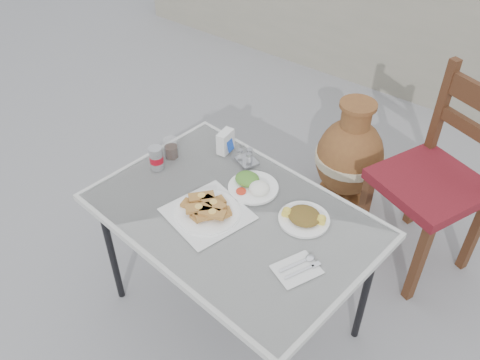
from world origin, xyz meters
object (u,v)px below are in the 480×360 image
Objects in this scene: salad_chopped_plate at (304,217)px; terracotta_urn at (349,158)px; salad_rice_plate at (253,185)px; napkin_holder at (225,142)px; pide_plate at (207,209)px; condiment_caddy at (247,158)px; cafe_table at (233,221)px; soda_can at (156,158)px; cola_glass at (171,149)px; chair at (438,178)px.

salad_chopped_plate is 0.30× the size of terracotta_urn.
napkin_holder is at bearing 152.26° from salad_rice_plate.
pide_plate is 0.39m from salad_chopped_plate.
salad_chopped_plate is 0.44m from condiment_caddy.
salad_rice_plate is 0.28m from salad_chopped_plate.
pide_plate is 3.00× the size of condiment_caddy.
terracotta_urn is at bearing 89.46° from cafe_table.
napkin_holder is at bearing 60.22° from soda_can.
salad_rice_plate is at bearing -92.25° from terracotta_urn.
salad_chopped_plate is 0.57m from napkin_holder.
salad_chopped_plate is 1.86× the size of soda_can.
terracotta_urn is at bearing 85.63° from pide_plate.
salad_chopped_plate is at bearing 32.11° from pide_plate.
terracotta_urn is (0.04, 0.92, -0.40)m from salad_rice_plate.
pide_plate is 0.53× the size of terracotta_urn.
chair reaches higher than cola_glass.
terracotta_urn is at bearing 64.04° from cola_glass.
salad_rice_plate is 0.44m from cola_glass.
soda_can is at bearing 177.25° from cafe_table.
cafe_table is 0.19m from salad_rice_plate.
cafe_table is 5.88× the size of salad_chopped_plate.
terracotta_urn is (0.46, 1.07, -0.44)m from soda_can.
napkin_holder reaches higher than terracotta_urn.
salad_rice_plate reaches higher than cafe_table.
cola_glass is 0.09× the size of chair.
soda_can is 1.24m from terracotta_urn.
salad_rice_plate is at bearing 98.46° from cafe_table.
pide_plate is 1.67× the size of salad_rice_plate.
chair is at bearing 59.70° from cafe_table.
cola_glass is at bearing 93.87° from soda_can.
cola_glass is (-0.71, -0.02, 0.02)m from salad_chopped_plate.
salad_chopped_plate is at bearing -6.44° from salad_rice_plate.
cafe_table is 1.14m from terracotta_urn.
soda_can is (-0.37, 0.09, 0.03)m from pide_plate.
salad_rice_plate is 2.03× the size of napkin_holder.
chair is (1.00, 0.91, -0.21)m from soda_can.
cola_glass is at bearing -138.83° from napkin_holder.
cafe_table is 0.35m from condiment_caddy.
salad_chopped_plate is 0.86m from chair.
cola_glass is 1.31m from chair.
cafe_table is 10.91× the size of soda_can.
soda_can is 0.33m from napkin_holder.
cola_glass is at bearing 164.96° from cafe_table.
chair is at bearing 69.83° from salad_chopped_plate.
terracotta_urn is (0.09, 1.16, -0.41)m from pide_plate.
soda_can is at bearing -113.46° from terracotta_urn.
napkin_holder is (-0.54, 0.17, 0.04)m from salad_chopped_plate.
chair reaches higher than condiment_caddy.
salad_chopped_plate reaches higher than cafe_table.
cafe_table is 10.07× the size of condiment_caddy.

